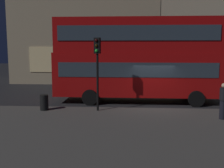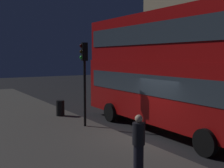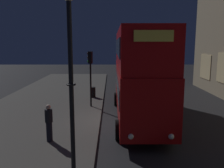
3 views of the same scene
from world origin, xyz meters
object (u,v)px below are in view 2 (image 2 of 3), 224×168
Objects in this scene: litter_bin at (60,108)px; pedestrian at (139,145)px; traffic_light_near_kerb at (84,66)px; double_decker_bus at (167,66)px.

pedestrian is at bearing -8.09° from litter_bin.
pedestrian is at bearing -0.18° from traffic_light_near_kerb.
double_decker_bus is 6.41m from pedestrian.
litter_bin is (-9.24, 1.31, -0.48)m from pedestrian.
traffic_light_near_kerb is (-2.21, -3.16, -0.03)m from double_decker_bus.
pedestrian is 9.35m from litter_bin.
double_decker_bus is 3.85m from traffic_light_near_kerb.
pedestrian reaches higher than litter_bin.
litter_bin is at bearing -76.69° from pedestrian.
double_decker_bus reaches higher than traffic_light_near_kerb.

